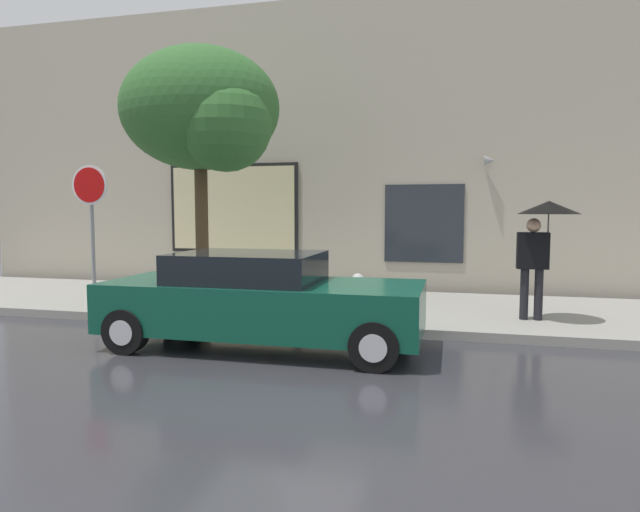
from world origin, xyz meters
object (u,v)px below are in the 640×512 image
(parked_car, at_px, (260,300))
(pedestrian_with_umbrella, at_px, (543,226))
(street_tree, at_px, (205,113))
(stop_sign, at_px, (91,207))
(fire_hydrant, at_px, (358,293))

(parked_car, relative_size, pedestrian_with_umbrella, 2.29)
(parked_car, bearing_deg, street_tree, 132.91)
(pedestrian_with_umbrella, distance_m, street_tree, 6.25)
(pedestrian_with_umbrella, height_order, stop_sign, stop_sign)
(parked_car, height_order, stop_sign, stop_sign)
(fire_hydrant, height_order, street_tree, street_tree)
(parked_car, height_order, pedestrian_with_umbrella, pedestrian_with_umbrella)
(fire_hydrant, bearing_deg, pedestrian_with_umbrella, 0.78)
(parked_car, xyz_separation_m, street_tree, (-1.72, 1.85, 3.08))
(pedestrian_with_umbrella, bearing_deg, parked_car, -151.30)
(parked_car, height_order, street_tree, street_tree)
(pedestrian_with_umbrella, xyz_separation_m, stop_sign, (-8.19, -0.66, 0.32))
(street_tree, bearing_deg, parked_car, -47.09)
(pedestrian_with_umbrella, distance_m, stop_sign, 8.22)
(pedestrian_with_umbrella, relative_size, stop_sign, 0.74)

